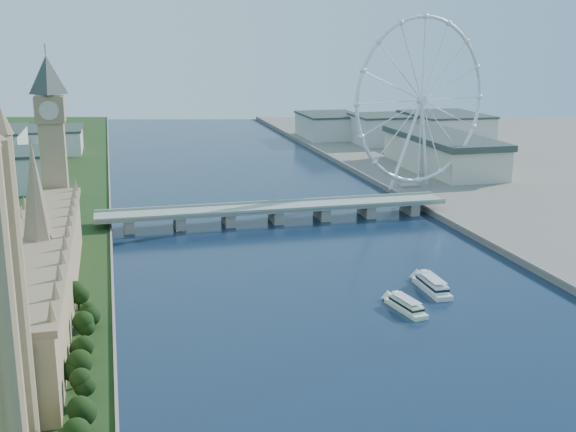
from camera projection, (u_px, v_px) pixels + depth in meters
name	position (u px, v px, depth m)	size (l,w,h in m)	color
tree_row	(71.00, 417.00, 203.11)	(7.39, 199.39, 18.73)	black
parliament_range	(42.00, 273.00, 295.16)	(24.00, 200.00, 70.00)	tan
big_ben	(51.00, 125.00, 385.15)	(20.02, 20.02, 110.00)	tan
westminster_bridge	(276.00, 211.00, 450.22)	(220.00, 22.00, 9.50)	gray
london_eye	(422.00, 101.00, 515.15)	(113.60, 39.12, 124.30)	silver
county_hall	(441.00, 172.00, 614.94)	(54.00, 144.00, 35.00)	beige
city_skyline	(255.00, 137.00, 701.72)	(505.00, 280.00, 32.00)	beige
tour_boat_near	(406.00, 311.00, 305.05)	(7.00, 27.52, 6.06)	#E7F0C7
tour_boat_far	(432.00, 291.00, 328.62)	(8.12, 31.68, 7.02)	silver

